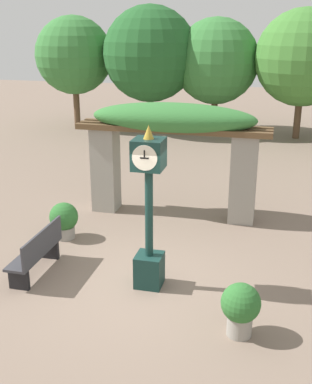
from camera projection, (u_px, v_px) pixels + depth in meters
The scene contains 7 objects.
ground_plane at pixel (133, 282), 8.82m from camera, with size 60.00×60.00×0.00m, color #7F6B5B.
pedestal_clock at pixel (149, 211), 8.28m from camera, with size 0.51×0.56×2.94m.
pergola at pixel (173, 136), 11.32m from camera, with size 4.60×1.20×2.77m.
potted_plant_near_left at pixel (64, 219), 10.52m from camera, with size 0.63×0.63×0.82m.
potted_plant_near_right at pixel (241, 307), 7.19m from camera, with size 0.60×0.60×0.85m.
park_bench at pixel (37, 252), 9.02m from camera, with size 0.42×1.55×0.89m.
tree_line at pixel (216, 60), 19.87m from camera, with size 15.98×4.24×5.29m.
Camera 1 is at (2.28, -7.45, 4.48)m, focal length 45.00 mm.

